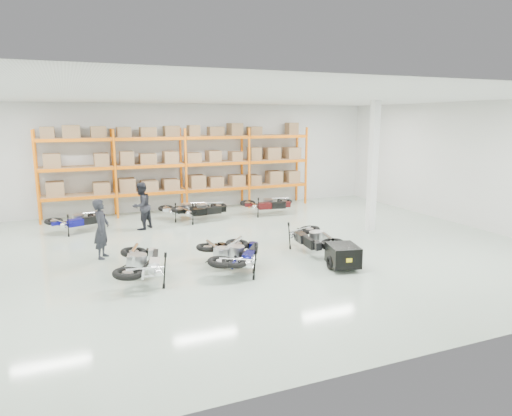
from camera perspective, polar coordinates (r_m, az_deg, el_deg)
name	(u,v)px	position (r m, az deg, el deg)	size (l,w,h in m)	color
room	(235,176)	(13.29, -2.59, 4.00)	(18.00, 18.00, 18.00)	#A4B7A6
pallet_rack	(183,158)	(19.45, -9.09, 6.17)	(11.28, 0.98, 3.62)	orange
structural_column	(373,167)	(16.21, 14.41, 4.96)	(0.25, 0.25, 4.50)	white
moto_blue_centre	(239,249)	(11.77, -2.17, -5.15)	(0.87, 1.97, 1.20)	#070949
moto_silver_left	(141,257)	(11.38, -14.14, -6.01)	(0.89, 2.01, 1.23)	silver
moto_black_far_left	(228,250)	(11.84, -3.56, -5.25)	(0.82, 1.85, 1.13)	black
moto_touring_right	(313,233)	(13.48, 7.14, -3.16)	(0.86, 1.94, 1.18)	black
trailer	(343,255)	(12.23, 10.81, -5.84)	(0.91, 1.57, 0.64)	black
moto_back_a	(78,217)	(17.00, -21.40, -1.01)	(0.79, 1.78, 1.09)	navy
moto_back_b	(185,206)	(18.07, -8.81, 0.30)	(0.78, 1.76, 1.08)	silver
moto_back_c	(201,206)	(17.63, -6.83, 0.23)	(0.85, 1.91, 1.17)	black
moto_back_d	(268,201)	(18.67, 1.46, 0.90)	(0.84, 1.89, 1.16)	#440D0F
person_left	(101,229)	(13.55, -18.75, -2.49)	(0.62, 0.41, 1.69)	#21222A
person_back	(141,206)	(16.66, -14.14, 0.24)	(0.82, 0.64, 1.69)	black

